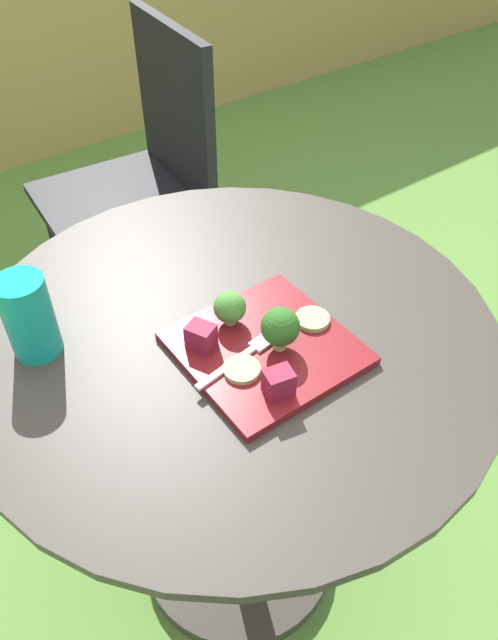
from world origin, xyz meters
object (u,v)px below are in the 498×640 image
patio_chair (145,165)px  drinking_glass (30,320)px  fork (245,354)px  salad_plate (266,348)px

patio_chair → drinking_glass: size_ratio=6.84×
drinking_glass → fork: drinking_glass is taller
drinking_glass → fork: size_ratio=0.85×
salad_plate → fork: size_ratio=1.55×
drinking_glass → patio_chair: bearing=53.2°
patio_chair → salad_plate: patio_chair is taller
drinking_glass → fork: bearing=-40.9°
fork → patio_chair: bearing=70.9°
salad_plate → drinking_glass: 0.34m
patio_chair → drinking_glass: bearing=-126.8°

